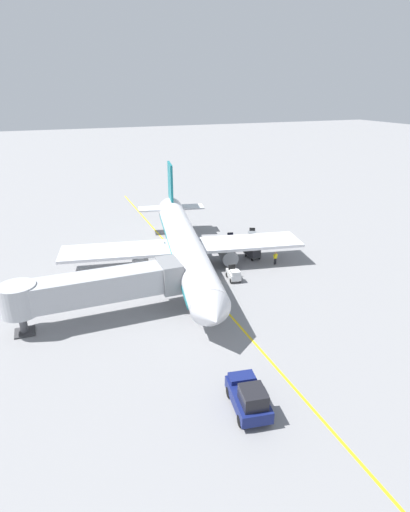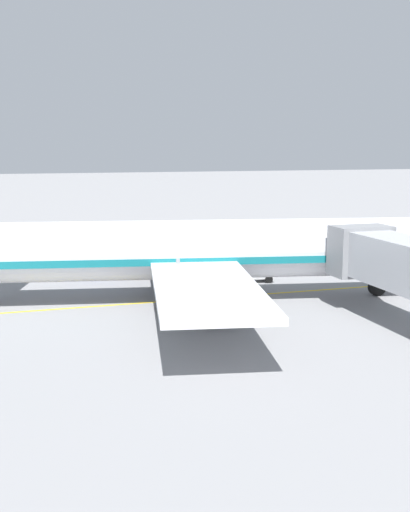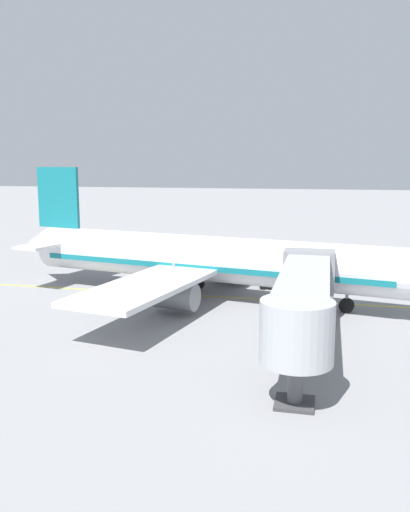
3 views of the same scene
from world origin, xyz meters
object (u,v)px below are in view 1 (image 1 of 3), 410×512
(jet_bridge, at_px, (96,287))
(baggage_cart_second_in_train, at_px, (245,244))
(parked_airliner, at_px, (185,244))
(pushback_tractor, at_px, (249,397))
(baggage_cart_front, at_px, (253,251))
(baggage_tug_lead, at_px, (252,235))
(baggage_tug_trailing, at_px, (234,274))
(baggage_tug_spare, at_px, (231,240))
(ground_crew_wing_walker, at_px, (275,258))

(jet_bridge, distance_m, baggage_cart_second_in_train, 24.55)
(parked_airliner, distance_m, baggage_cart_second_in_train, 10.41)
(parked_airliner, height_order, pushback_tractor, parked_airliner)
(baggage_cart_front, relative_size, baggage_cart_second_in_train, 1.00)
(pushback_tractor, distance_m, baggage_tug_lead, 35.18)
(baggage_tug_trailing, bearing_deg, pushback_tractor, 67.49)
(baggage_tug_spare, bearing_deg, parked_airliner, 30.68)
(baggage_tug_trailing, distance_m, baggage_cart_front, 7.31)
(baggage_tug_trailing, height_order, baggage_cart_front, baggage_tug_trailing)
(baggage_tug_lead, bearing_deg, baggage_cart_front, 62.67)
(baggage_tug_spare, height_order, baggage_cart_second_in_train, baggage_tug_spare)
(jet_bridge, xyz_separation_m, baggage_cart_second_in_train, (-21.65, -11.30, -2.51))
(baggage_tug_lead, distance_m, baggage_cart_front, 7.12)
(pushback_tractor, relative_size, baggage_cart_front, 1.60)
(baggage_cart_front, bearing_deg, parked_airliner, -1.37)
(ground_crew_wing_walker, bearing_deg, baggage_tug_trailing, 17.37)
(jet_bridge, distance_m, pushback_tractor, 18.41)
(pushback_tractor, bearing_deg, baggage_cart_second_in_train, -116.24)
(baggage_tug_lead, height_order, baggage_tug_trailing, same)
(baggage_tug_lead, distance_m, baggage_cart_second_in_train, 4.43)
(baggage_tug_trailing, bearing_deg, jet_bridge, 11.13)
(baggage_tug_spare, height_order, ground_crew_wing_walker, ground_crew_wing_walker)
(baggage_tug_spare, xyz_separation_m, ground_crew_wing_walker, (-2.23, 8.48, 0.24))
(jet_bridge, bearing_deg, baggage_tug_trailing, -168.87)
(baggage_tug_lead, relative_size, ground_crew_wing_walker, 1.64)
(parked_airliner, relative_size, baggage_cart_front, 12.66)
(parked_airliner, distance_m, baggage_tug_spare, 10.65)
(pushback_tractor, xyz_separation_m, baggage_tug_trailing, (-8.12, -19.58, -0.39))
(parked_airliner, relative_size, pushback_tractor, 7.91)
(pushback_tractor, distance_m, baggage_tug_spare, 32.81)
(pushback_tractor, xyz_separation_m, baggage_cart_second_in_train, (-13.66, -27.71, -0.15))
(pushback_tractor, xyz_separation_m, baggage_tug_spare, (-12.79, -30.22, -0.39))
(baggage_cart_front, bearing_deg, baggage_cart_second_in_train, -96.28)
(pushback_tractor, bearing_deg, jet_bridge, -64.02)
(pushback_tractor, distance_m, baggage_cart_second_in_train, 30.89)
(jet_bridge, relative_size, baggage_tug_spare, 6.26)
(jet_bridge, height_order, baggage_tug_spare, jet_bridge)
(pushback_tractor, height_order, baggage_cart_front, pushback_tractor)
(parked_airliner, distance_m, ground_crew_wing_walker, 11.80)
(jet_bridge, relative_size, baggage_cart_second_in_train, 5.71)
(parked_airliner, xyz_separation_m, baggage_cart_front, (-9.45, 0.23, -2.24))
(parked_airliner, xyz_separation_m, jet_bridge, (11.88, 8.52, 0.27))
(baggage_cart_front, distance_m, ground_crew_wing_walker, 3.41)
(pushback_tractor, height_order, baggage_tug_lead, pushback_tractor)
(jet_bridge, bearing_deg, pushback_tractor, 115.98)
(ground_crew_wing_walker, bearing_deg, jet_bridge, 13.04)
(baggage_tug_trailing, distance_m, baggage_cart_second_in_train, 9.84)
(baggage_tug_trailing, relative_size, ground_crew_wing_walker, 1.57)
(parked_airliner, bearing_deg, baggage_tug_lead, -154.39)
(baggage_tug_spare, xyz_separation_m, baggage_cart_second_in_train, (-0.87, 2.51, 0.24))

